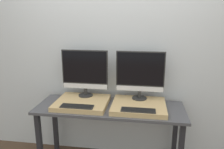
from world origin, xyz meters
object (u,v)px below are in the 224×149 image
(monitor_right, at_px, (140,73))
(keyboard_right, at_px, (138,110))
(keyboard_left, at_px, (77,106))
(monitor_left, at_px, (85,71))

(monitor_right, height_order, keyboard_right, monitor_right)
(keyboard_left, distance_m, monitor_right, 0.76)
(keyboard_left, distance_m, keyboard_right, 0.62)
(monitor_right, bearing_deg, monitor_left, 180.00)
(monitor_left, xyz_separation_m, keyboard_left, (0.00, -0.34, -0.29))
(keyboard_left, relative_size, monitor_right, 0.63)
(keyboard_left, xyz_separation_m, monitor_right, (0.62, 0.34, 0.29))
(keyboard_right, bearing_deg, keyboard_left, 180.00)
(keyboard_left, relative_size, keyboard_right, 1.00)
(monitor_left, bearing_deg, keyboard_right, -28.27)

